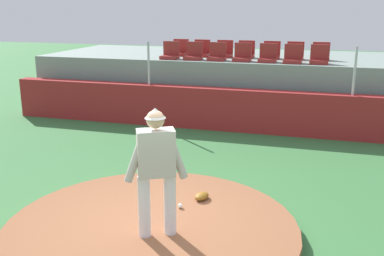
{
  "coord_description": "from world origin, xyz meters",
  "views": [
    {
      "loc": [
        2.22,
        -5.46,
        3.24
      ],
      "look_at": [
        0.0,
        2.09,
        1.08
      ],
      "focal_mm": 41.94,
      "sensor_mm": 36.0,
      "label": 1
    }
  ],
  "objects_px": {
    "stadium_chair_6": "(319,58)",
    "stadium_chair_9": "(224,52)",
    "stadium_chair_3": "(242,55)",
    "stadium_chair_8": "(201,51)",
    "stadium_chair_2": "(217,55)",
    "stadium_chair_11": "(271,53)",
    "stadium_chair_4": "(268,56)",
    "stadium_chair_1": "(194,54)",
    "fielding_glove": "(202,196)",
    "stadium_chair_10": "(246,52)",
    "stadium_chair_5": "(293,57)",
    "stadium_chair_7": "(180,50)",
    "stadium_chair_12": "(295,54)",
    "pitcher": "(156,163)",
    "stadium_chair_13": "(321,55)",
    "stadium_chair_0": "(170,53)",
    "baseball": "(180,206)"
  },
  "relations": [
    {
      "from": "pitcher",
      "to": "stadium_chair_1",
      "type": "xyz_separation_m",
      "value": [
        -1.58,
        7.23,
        0.67
      ]
    },
    {
      "from": "stadium_chair_6",
      "to": "baseball",
      "type": "bearing_deg",
      "value": 73.77
    },
    {
      "from": "pitcher",
      "to": "stadium_chair_11",
      "type": "height_order",
      "value": "stadium_chair_11"
    },
    {
      "from": "pitcher",
      "to": "stadium_chair_4",
      "type": "xyz_separation_m",
      "value": [
        0.54,
        7.26,
        0.67
      ]
    },
    {
      "from": "pitcher",
      "to": "stadium_chair_2",
      "type": "xyz_separation_m",
      "value": [
        -0.89,
        7.25,
        0.67
      ]
    },
    {
      "from": "stadium_chair_0",
      "to": "fielding_glove",
      "type": "bearing_deg",
      "value": 113.39
    },
    {
      "from": "stadium_chair_4",
      "to": "stadium_chair_12",
      "type": "height_order",
      "value": "same"
    },
    {
      "from": "stadium_chair_3",
      "to": "stadium_chair_7",
      "type": "bearing_deg",
      "value": -23.06
    },
    {
      "from": "stadium_chair_0",
      "to": "stadium_chair_8",
      "type": "bearing_deg",
      "value": -127.68
    },
    {
      "from": "fielding_glove",
      "to": "stadium_chair_2",
      "type": "relative_size",
      "value": 0.6
    },
    {
      "from": "baseball",
      "to": "stadium_chair_12",
      "type": "distance_m",
      "value": 7.53
    },
    {
      "from": "baseball",
      "to": "stadium_chair_6",
      "type": "height_order",
      "value": "stadium_chair_6"
    },
    {
      "from": "stadium_chair_4",
      "to": "stadium_chair_3",
      "type": "bearing_deg",
      "value": -0.39
    },
    {
      "from": "stadium_chair_2",
      "to": "stadium_chair_6",
      "type": "xyz_separation_m",
      "value": [
        2.79,
        0.02,
        0.0
      ]
    },
    {
      "from": "stadium_chair_9",
      "to": "baseball",
      "type": "bearing_deg",
      "value": 97.22
    },
    {
      "from": "stadium_chair_10",
      "to": "stadium_chair_12",
      "type": "distance_m",
      "value": 1.43
    },
    {
      "from": "stadium_chair_3",
      "to": "stadium_chair_4",
      "type": "distance_m",
      "value": 0.71
    },
    {
      "from": "pitcher",
      "to": "stadium_chair_5",
      "type": "bearing_deg",
      "value": 52.85
    },
    {
      "from": "baseball",
      "to": "stadium_chair_7",
      "type": "height_order",
      "value": "stadium_chair_7"
    },
    {
      "from": "stadium_chair_6",
      "to": "stadium_chair_8",
      "type": "distance_m",
      "value": 3.6
    },
    {
      "from": "stadium_chair_5",
      "to": "stadium_chair_9",
      "type": "relative_size",
      "value": 1.0
    },
    {
      "from": "stadium_chair_7",
      "to": "stadium_chair_11",
      "type": "distance_m",
      "value": 2.82
    },
    {
      "from": "stadium_chair_0",
      "to": "stadium_chair_12",
      "type": "distance_m",
      "value": 3.62
    },
    {
      "from": "stadium_chair_4",
      "to": "stadium_chair_7",
      "type": "relative_size",
      "value": 1.0
    },
    {
      "from": "stadium_chair_5",
      "to": "stadium_chair_6",
      "type": "height_order",
      "value": "same"
    },
    {
      "from": "stadium_chair_10",
      "to": "stadium_chair_11",
      "type": "height_order",
      "value": "same"
    },
    {
      "from": "fielding_glove",
      "to": "stadium_chair_7",
      "type": "distance_m",
      "value": 7.52
    },
    {
      "from": "stadium_chair_2",
      "to": "stadium_chair_11",
      "type": "relative_size",
      "value": 1.0
    },
    {
      "from": "stadium_chair_7",
      "to": "stadium_chair_10",
      "type": "bearing_deg",
      "value": 179.59
    },
    {
      "from": "stadium_chair_6",
      "to": "stadium_chair_9",
      "type": "relative_size",
      "value": 1.0
    },
    {
      "from": "stadium_chair_7",
      "to": "stadium_chair_13",
      "type": "distance_m",
      "value": 4.22
    },
    {
      "from": "pitcher",
      "to": "stadium_chair_0",
      "type": "bearing_deg",
      "value": 79.96
    },
    {
      "from": "stadium_chair_2",
      "to": "stadium_chair_12",
      "type": "bearing_deg",
      "value": -157.17
    },
    {
      "from": "fielding_glove",
      "to": "stadium_chair_8",
      "type": "distance_m",
      "value": 7.28
    },
    {
      "from": "stadium_chair_4",
      "to": "stadium_chair_1",
      "type": "bearing_deg",
      "value": 0.66
    },
    {
      "from": "stadium_chair_2",
      "to": "stadium_chair_5",
      "type": "height_order",
      "value": "same"
    },
    {
      "from": "stadium_chair_0",
      "to": "stadium_chair_11",
      "type": "relative_size",
      "value": 1.0
    },
    {
      "from": "stadium_chair_1",
      "to": "stadium_chair_9",
      "type": "distance_m",
      "value": 1.13
    },
    {
      "from": "stadium_chair_4",
      "to": "pitcher",
      "type": "bearing_deg",
      "value": 85.77
    },
    {
      "from": "stadium_chair_8",
      "to": "stadium_chair_0",
      "type": "bearing_deg",
      "value": 52.32
    },
    {
      "from": "stadium_chair_10",
      "to": "stadium_chair_3",
      "type": "bearing_deg",
      "value": 93.09
    },
    {
      "from": "fielding_glove",
      "to": "stadium_chair_9",
      "type": "height_order",
      "value": "stadium_chair_9"
    },
    {
      "from": "stadium_chair_4",
      "to": "stadium_chair_8",
      "type": "distance_m",
      "value": 2.3
    },
    {
      "from": "fielding_glove",
      "to": "stadium_chair_5",
      "type": "xyz_separation_m",
      "value": [
        0.93,
        5.94,
        1.65
      ]
    },
    {
      "from": "stadium_chair_5",
      "to": "stadium_chair_11",
      "type": "bearing_deg",
      "value": -53.14
    },
    {
      "from": "stadium_chair_3",
      "to": "stadium_chair_8",
      "type": "relative_size",
      "value": 1.0
    },
    {
      "from": "stadium_chair_7",
      "to": "stadium_chair_10",
      "type": "relative_size",
      "value": 1.0
    },
    {
      "from": "stadium_chair_3",
      "to": "stadium_chair_11",
      "type": "distance_m",
      "value": 1.12
    },
    {
      "from": "stadium_chair_13",
      "to": "stadium_chair_9",
      "type": "bearing_deg",
      "value": 0.48
    },
    {
      "from": "stadium_chair_10",
      "to": "stadium_chair_5",
      "type": "bearing_deg",
      "value": 147.23
    }
  ]
}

